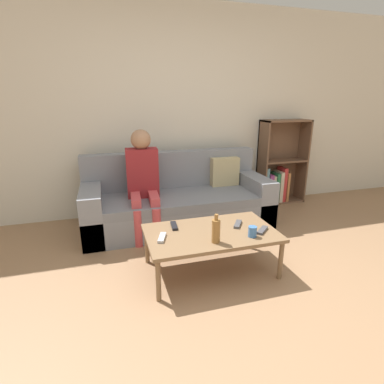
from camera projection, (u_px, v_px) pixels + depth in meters
ground_plane at (257, 320)px, 2.08m from camera, size 22.00×22.00×0.00m
wall_back at (175, 113)px, 3.85m from camera, size 12.00×0.06×2.60m
couch at (178, 202)px, 3.61m from camera, size 2.17×0.86×0.85m
bookshelf at (278, 171)px, 4.36m from camera, size 0.68×0.28×1.19m
coffee_table at (211, 235)px, 2.59m from camera, size 1.12×0.67×0.38m
person_adult at (143, 175)px, 3.31m from camera, size 0.37×0.62×1.15m
cup_near at (252, 232)px, 2.47m from camera, size 0.07×0.07×0.09m
tv_remote_0 at (162, 238)px, 2.44m from camera, size 0.10×0.18×0.02m
tv_remote_1 at (238, 224)px, 2.70m from camera, size 0.13×0.17×0.02m
tv_remote_2 at (174, 226)px, 2.67m from camera, size 0.07×0.17×0.02m
tv_remote_3 at (262, 230)px, 2.58m from camera, size 0.16×0.15×0.02m
bottle at (216, 231)px, 2.36m from camera, size 0.07×0.07×0.24m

